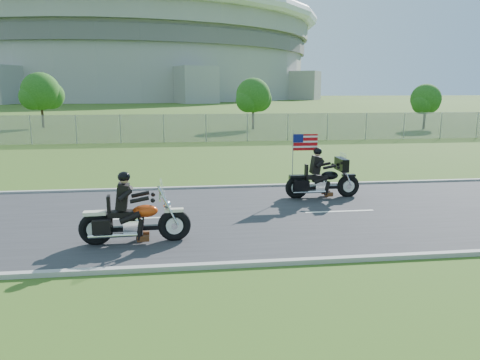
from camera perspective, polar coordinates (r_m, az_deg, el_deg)
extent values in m
plane|color=#2F4515|center=(14.18, -3.46, -4.55)|extent=(420.00, 420.00, 0.00)
cube|color=#28282B|center=(14.17, -3.46, -4.47)|extent=(120.00, 8.00, 0.04)
cube|color=#9E9B93|center=(18.09, -4.36, -0.93)|extent=(120.00, 0.18, 0.12)
cube|color=#9E9B93|center=(10.33, -1.86, -10.34)|extent=(120.00, 0.18, 0.12)
cube|color=gray|center=(33.99, -14.38, 6.06)|extent=(60.00, 0.03, 2.00)
cylinder|color=#A3A099|center=(184.71, -13.69, 12.81)|extent=(130.00, 130.00, 20.00)
cylinder|color=#605E5B|center=(185.08, -13.79, 14.97)|extent=(132.00, 132.00, 4.00)
cylinder|color=#A3A099|center=(185.60, -13.88, 16.82)|extent=(134.00, 134.00, 6.00)
torus|color=white|center=(186.05, -13.94, 18.04)|extent=(140.40, 140.40, 4.40)
cylinder|color=#382316|center=(44.24, 1.60, 7.85)|extent=(0.22, 0.22, 2.52)
sphere|color=#1E4A13|center=(44.17, 1.62, 10.30)|extent=(3.20, 3.20, 3.20)
sphere|color=#1E4A13|center=(44.75, 2.34, 9.84)|extent=(2.40, 2.40, 2.40)
sphere|color=#1E4A13|center=(43.70, 0.96, 9.70)|extent=(2.24, 2.24, 2.24)
cylinder|color=#382316|center=(49.44, -22.96, 7.49)|extent=(0.22, 0.22, 2.80)
sphere|color=#1E4A13|center=(49.39, -23.15, 9.92)|extent=(3.60, 3.60, 3.60)
sphere|color=#1E4A13|center=(49.73, -22.14, 9.54)|extent=(2.70, 2.70, 2.70)
sphere|color=#1E4A13|center=(49.13, -23.96, 9.27)|extent=(2.52, 2.52, 2.52)
cylinder|color=#382316|center=(47.59, 21.56, 7.15)|extent=(0.22, 0.22, 2.24)
sphere|color=#1E4A13|center=(47.52, 21.71, 9.17)|extent=(2.80, 2.80, 2.80)
sphere|color=#1E4A13|center=(48.17, 22.03, 8.78)|extent=(2.10, 2.10, 2.10)
sphere|color=#1E4A13|center=(46.99, 21.35, 8.69)|extent=(1.96, 1.96, 1.96)
torus|color=black|center=(11.99, -7.99, -5.49)|extent=(0.84, 0.24, 0.84)
torus|color=black|center=(12.09, -17.17, -5.74)|extent=(0.84, 0.24, 0.84)
ellipsoid|color=#C83C0E|center=(11.88, -11.49, -3.72)|extent=(0.65, 0.39, 0.32)
cube|color=black|center=(11.93, -14.30, -4.01)|extent=(0.63, 0.36, 0.14)
cube|color=black|center=(11.82, -14.13, -1.94)|extent=(0.29, 0.46, 0.62)
sphere|color=black|center=(11.71, -13.97, 0.38)|extent=(0.32, 0.32, 0.30)
cube|color=silver|center=(11.75, -9.39, -1.09)|extent=(0.07, 0.52, 0.45)
torus|color=black|center=(17.02, 13.04, -0.71)|extent=(0.82, 0.20, 0.82)
torus|color=black|center=(16.46, 6.92, -0.91)|extent=(0.82, 0.20, 0.82)
ellipsoid|color=black|center=(16.71, 10.87, 0.55)|extent=(0.62, 0.35, 0.31)
cube|color=black|center=(16.55, 8.98, 0.35)|extent=(0.61, 0.33, 0.13)
cube|color=black|center=(16.49, 9.21, 1.82)|extent=(0.27, 0.44, 0.61)
sphere|color=black|center=(16.44, 9.45, 3.46)|extent=(0.30, 0.30, 0.30)
cube|color=black|center=(16.78, 12.28, 1.87)|extent=(0.25, 0.88, 0.44)
cube|color=#B70C11|center=(16.50, 7.97, 4.57)|extent=(0.88, 0.03, 0.57)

